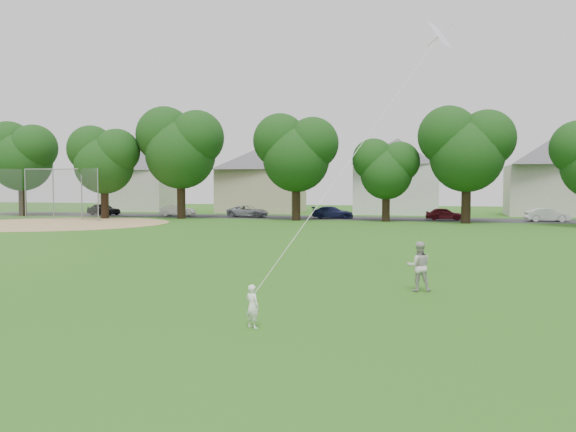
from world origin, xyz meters
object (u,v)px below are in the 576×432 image
(toddler, at_px, (252,306))
(older_boy, at_px, (419,266))
(baseball_backstop, at_px, (50,194))
(kite, at_px, (364,140))

(toddler, bearing_deg, older_boy, -97.23)
(older_boy, bearing_deg, toddler, 47.32)
(toddler, height_order, baseball_backstop, baseball_backstop)
(toddler, height_order, older_boy, older_boy)
(older_boy, height_order, baseball_backstop, baseball_backstop)
(toddler, xyz_separation_m, older_boy, (3.33, 5.35, 0.25))
(baseball_backstop, bearing_deg, older_boy, -38.85)
(toddler, bearing_deg, kite, -92.21)
(toddler, relative_size, kite, 0.09)
(older_boy, distance_m, kite, 4.16)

